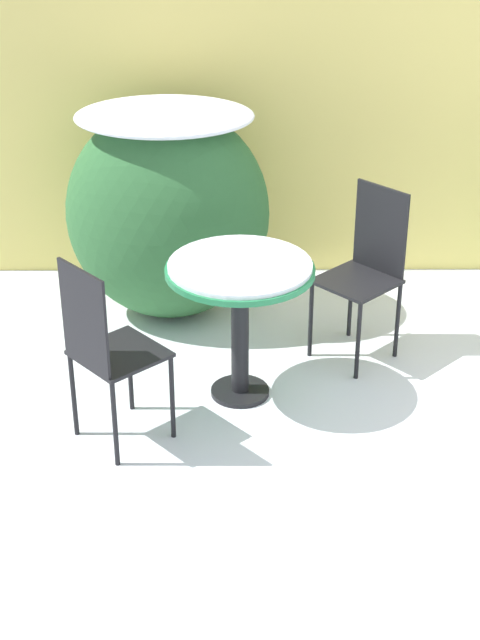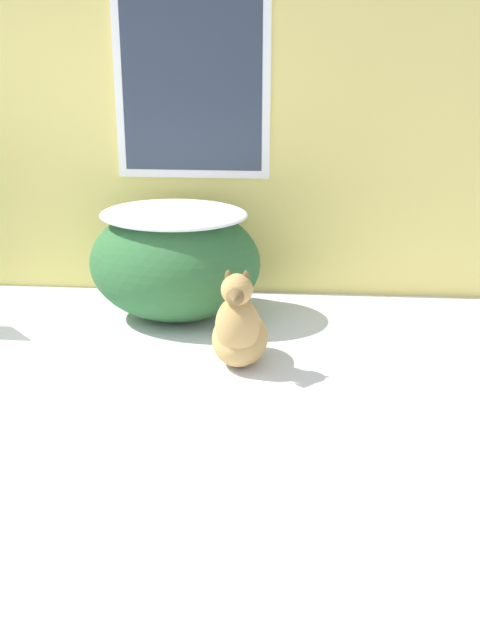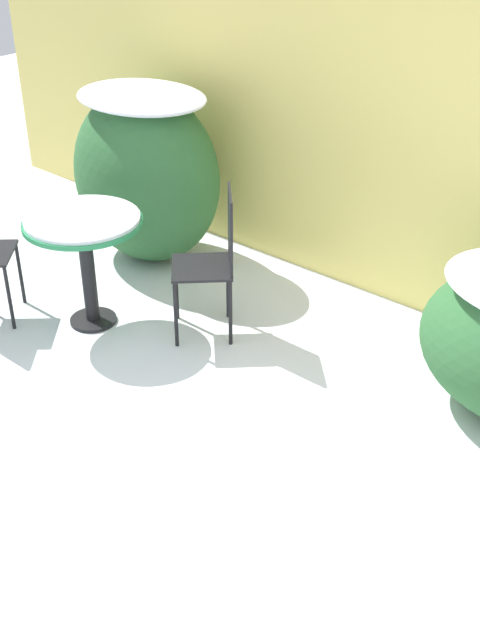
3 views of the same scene
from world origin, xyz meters
name	(u,v)px [view 1 (image 1 of 3)]	position (x,y,z in m)	size (l,w,h in m)	color
house_wall	(470,34)	(0.06, 2.20, 1.53)	(8.00, 0.10, 3.05)	#E5D16B
shrub_left	(168,208)	(-1.73, 1.58, 0.67)	(1.18, 0.92, 1.28)	#2D6033
patio_table	(240,287)	(-1.31, 0.64, 0.62)	(0.74, 0.74, 0.75)	black
patio_chair_near_table	(366,267)	(-0.63, 1.09, 0.53)	(0.53, 0.53, 0.96)	black
patio_chair_far_side	(106,347)	(-1.94, 0.22, 0.53)	(0.53, 0.53, 0.96)	black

